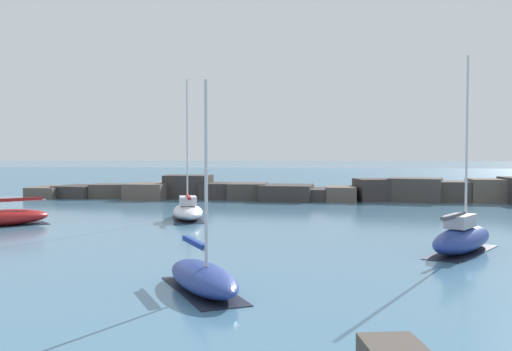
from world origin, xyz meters
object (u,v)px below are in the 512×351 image
(sailboat_moored_0, at_px, (188,210))
(sailboat_moored_4, at_px, (203,277))
(sailboat_moored_1, at_px, (3,217))
(sailboat_moored_2, at_px, (462,238))

(sailboat_moored_0, distance_m, sailboat_moored_4, 22.25)
(sailboat_moored_0, distance_m, sailboat_moored_1, 12.80)
(sailboat_moored_1, bearing_deg, sailboat_moored_4, -42.67)
(sailboat_moored_0, bearing_deg, sailboat_moored_2, -34.92)
(sailboat_moored_1, xyz_separation_m, sailboat_moored_2, (28.88, -6.79, 0.15))
(sailboat_moored_0, relative_size, sailboat_moored_1, 1.00)
(sailboat_moored_2, bearing_deg, sailboat_moored_0, 145.08)
(sailboat_moored_0, xyz_separation_m, sailboat_moored_1, (-11.69, -5.21, -0.06))
(sailboat_moored_1, relative_size, sailboat_moored_2, 1.05)
(sailboat_moored_0, xyz_separation_m, sailboat_moored_2, (17.19, -12.00, 0.08))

